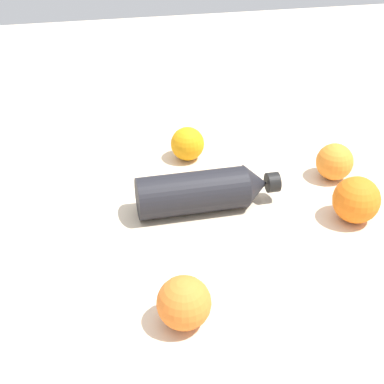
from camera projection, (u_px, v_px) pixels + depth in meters
ground_plane at (200, 209)px, 1.02m from camera, size 2.40×2.40×0.00m
water_bottle at (205, 190)px, 1.01m from camera, size 0.08×0.26×0.08m
orange_0 at (184, 303)px, 0.77m from camera, size 0.08×0.08×0.08m
orange_1 at (356, 200)px, 0.97m from camera, size 0.08×0.08×0.08m
orange_2 at (335, 162)px, 1.09m from camera, size 0.07×0.07×0.07m
orange_3 at (187, 144)px, 1.16m from camera, size 0.07×0.07×0.07m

